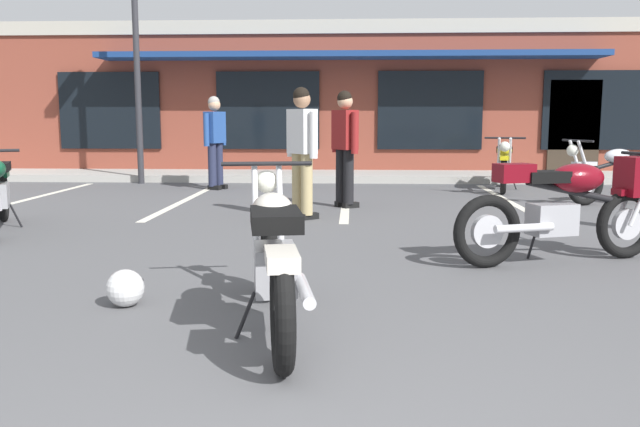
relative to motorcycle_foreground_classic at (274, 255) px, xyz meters
name	(u,v)px	position (x,y,z in m)	size (l,w,h in m)	color
ground_plane	(340,266)	(0.37, 1.75, -0.46)	(80.00, 80.00, 0.00)	#515154
sidewalk_kerb	(348,176)	(0.37, 10.09, -0.39)	(22.00, 1.80, 0.14)	#A8A59E
brick_storefront_building	(349,102)	(0.37, 14.07, 1.24)	(17.82, 7.27, 3.40)	brown
painted_stall_lines	(346,200)	(0.37, 6.49, -0.46)	(10.26, 4.80, 0.01)	silver
motorcycle_foreground_classic	(274,255)	(0.00, 0.00, 0.00)	(0.78, 2.10, 0.98)	black
motorcycle_black_cruiser	(504,164)	(3.17, 8.11, 0.00)	(0.80, 2.08, 0.98)	black
motorcycle_silver_naked	(624,173)	(4.57, 6.29, 0.00)	(2.01, 1.07, 0.98)	black
motorcycle_blue_standard	(572,204)	(2.43, 2.03, 0.07)	(2.04, 1.00, 0.98)	black
person_in_black_shirt	(302,145)	(-0.17, 4.52, 0.49)	(0.46, 0.53, 1.68)	black
person_by_back_row	(215,137)	(-2.02, 8.01, 0.49)	(0.39, 0.59, 1.68)	black
person_near_building	(345,142)	(0.36, 5.65, 0.49)	(0.43, 0.55, 1.68)	black
helmet_on_pavement	(125,288)	(-1.08, 0.43, -0.33)	(0.26, 0.26, 0.26)	silver
parking_lot_lamp_post	(133,25)	(-3.71, 8.87, 2.58)	(0.24, 0.76, 4.66)	#2D2D33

